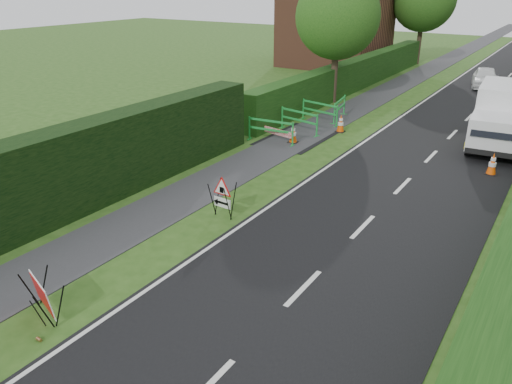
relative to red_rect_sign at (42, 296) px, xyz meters
The scene contains 20 objects.
ground 3.07m from the red_rect_sign, 61.69° to the left, with size 120.00×120.00×0.00m, color #284C15.
footpath 37.71m from the red_rect_sign, 92.37° to the left, with size 2.00×90.00×0.02m, color #2D2D30.
hedge_west_near 4.48m from the red_rect_sign, 143.11° to the left, with size 1.10×18.00×2.50m, color black.
hedge_west_far 24.93m from the red_rect_sign, 98.21° to the left, with size 1.00×24.00×1.80m, color #14380F.
house_west 33.86m from the red_rect_sign, 104.68° to the left, with size 7.50×7.40×7.88m.
tree_nw 21.29m from the red_rect_sign, 98.69° to the left, with size 4.40×4.40×6.70m.
tree_fw 37.06m from the red_rect_sign, 94.93° to the left, with size 4.80×4.80×7.24m.
red_rect_sign is the anchor object (origin of this frame).
triangle_sign 5.60m from the red_rect_sign, 86.83° to the left, with size 0.75×0.75×1.05m.
works_van 18.06m from the red_rect_sign, 71.09° to the left, with size 2.49×5.40×2.39m.
traffic_cone_0 14.77m from the red_rect_sign, 65.23° to the left, with size 0.38×0.38×0.79m.
traffic_cone_3 12.99m from the red_rect_sign, 96.19° to the left, with size 0.38×0.38×0.79m.
traffic_cone_4 15.46m from the red_rect_sign, 91.45° to the left, with size 0.38×0.38×0.79m.
ped_barrier_0 12.60m from the red_rect_sign, 99.99° to the left, with size 2.08×0.51×1.00m.
ped_barrier_1 14.52m from the red_rect_sign, 97.60° to the left, with size 2.09×0.77×1.00m.
ped_barrier_2 16.43m from the red_rect_sign, 96.49° to the left, with size 2.09×0.78×1.00m.
ped_barrier_3 17.47m from the red_rect_sign, 94.36° to the left, with size 0.70×2.09×1.00m.
redwhite_plank 12.75m from the red_rect_sign, 98.80° to the left, with size 1.50×0.04×0.25m, color red.
litter_can 0.92m from the red_rect_sign, 45.31° to the right, with size 0.07×0.07×0.12m, color #BF7F4C.
hatchback_car 29.68m from the red_rect_sign, 83.92° to the left, with size 1.44×3.58×1.22m, color white.
Camera 1 is at (6.62, -7.35, 6.28)m, focal length 35.00 mm.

